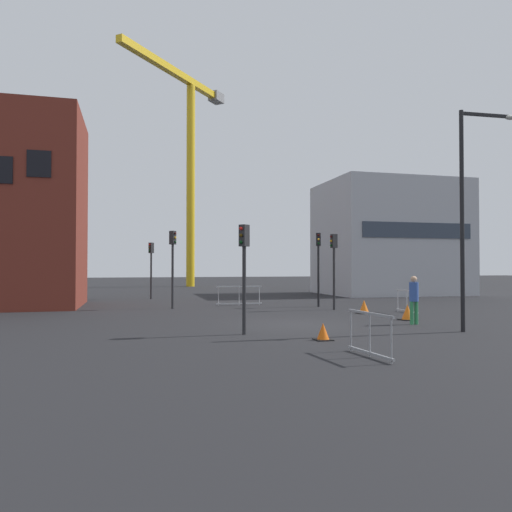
% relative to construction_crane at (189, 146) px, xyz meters
% --- Properties ---
extents(ground, '(160.00, 160.00, 0.00)m').
position_rel_construction_crane_xyz_m(ground, '(0.20, -34.85, -15.10)').
color(ground, black).
extents(office_block, '(10.28, 8.02, 8.74)m').
position_rel_construction_crane_xyz_m(office_block, '(13.87, -17.51, -10.73)').
color(office_block, '#A8AAB2').
rests_on(office_block, ground).
extents(construction_crane, '(12.09, 14.08, 22.68)m').
position_rel_construction_crane_xyz_m(construction_crane, '(0.00, 0.00, 0.00)').
color(construction_crane, gold).
rests_on(construction_crane, ground).
extents(streetlamp_tall, '(2.18, 0.27, 7.43)m').
position_rel_construction_crane_xyz_m(streetlamp_tall, '(5.13, -38.16, -10.67)').
color(streetlamp_tall, black).
rests_on(streetlamp_tall, ground).
extents(traffic_light_far, '(0.37, 0.37, 4.01)m').
position_rel_construction_crane_xyz_m(traffic_light_far, '(-3.81, -26.81, -12.41)').
color(traffic_light_far, '#232326').
rests_on(traffic_light_far, ground).
extents(traffic_light_island, '(0.37, 0.37, 3.76)m').
position_rel_construction_crane_xyz_m(traffic_light_island, '(-4.60, -18.96, -12.56)').
color(traffic_light_island, '#232326').
rests_on(traffic_light_island, ground).
extents(traffic_light_verge, '(0.37, 0.36, 3.52)m').
position_rel_construction_crane_xyz_m(traffic_light_verge, '(-2.36, -36.95, -12.71)').
color(traffic_light_verge, '#232326').
rests_on(traffic_light_verge, ground).
extents(traffic_light_corner, '(0.39, 0.29, 3.80)m').
position_rel_construction_crane_xyz_m(traffic_light_corner, '(3.97, -29.50, -12.54)').
color(traffic_light_corner, '#232326').
rests_on(traffic_light_corner, ground).
extents(traffic_light_median, '(0.31, 0.39, 3.98)m').
position_rel_construction_crane_xyz_m(traffic_light_median, '(3.90, -27.58, -12.42)').
color(traffic_light_median, black).
rests_on(traffic_light_median, ground).
extents(pedestrian_walking, '(0.34, 0.34, 1.82)m').
position_rel_construction_crane_xyz_m(pedestrian_walking, '(4.44, -35.90, -14.03)').
color(pedestrian_walking, '#2D844C').
rests_on(pedestrian_walking, ground).
extents(safety_barrier_left_run, '(0.24, 1.93, 1.08)m').
position_rel_construction_crane_xyz_m(safety_barrier_left_run, '(-0.30, -41.51, -14.54)').
color(safety_barrier_left_run, gray).
rests_on(safety_barrier_left_run, ground).
extents(safety_barrier_right_run, '(2.57, 0.20, 1.08)m').
position_rel_construction_crane_xyz_m(safety_barrier_right_run, '(-0.02, -25.53, -14.54)').
color(safety_barrier_right_run, '#B2B5BA').
rests_on(safety_barrier_right_run, ground).
extents(safety_barrier_mid_span, '(0.15, 1.94, 1.08)m').
position_rel_construction_crane_xyz_m(safety_barrier_mid_span, '(6.59, -31.90, -14.54)').
color(safety_barrier_mid_span, '#B2B5BA').
rests_on(safety_barrier_mid_span, ground).
extents(traffic_cone_striped, '(0.50, 0.50, 0.51)m').
position_rel_construction_crane_xyz_m(traffic_cone_striped, '(-0.36, -38.70, -14.87)').
color(traffic_cone_striped, black).
rests_on(traffic_cone_striped, ground).
extents(traffic_cone_by_barrier, '(0.63, 0.63, 0.63)m').
position_rel_construction_crane_xyz_m(traffic_cone_by_barrier, '(5.02, -34.50, -14.80)').
color(traffic_cone_by_barrier, black).
rests_on(traffic_cone_by_barrier, ground).
extents(traffic_cone_on_verge, '(0.62, 0.62, 0.63)m').
position_rel_construction_crane_xyz_m(traffic_cone_on_verge, '(4.56, -31.60, -14.81)').
color(traffic_cone_on_verge, black).
rests_on(traffic_cone_on_verge, ground).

